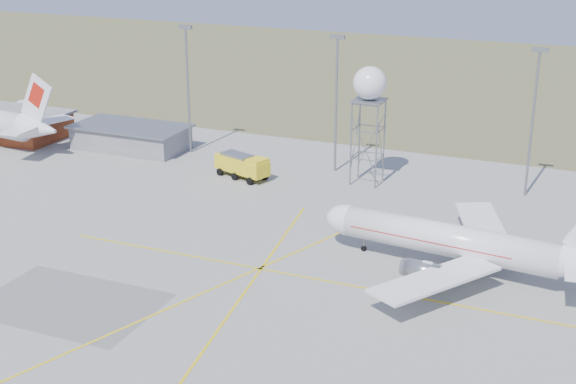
% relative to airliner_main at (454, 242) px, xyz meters
% --- Properties ---
extents(grass_strip, '(400.00, 120.00, 0.03)m').
position_rel_airliner_main_xyz_m(grass_strip, '(-13.88, 102.01, -3.37)').
color(grass_strip, '#515B32').
rests_on(grass_strip, ground).
extents(building_grey, '(19.00, 10.00, 3.90)m').
position_rel_airliner_main_xyz_m(building_grey, '(-58.88, 26.01, -1.41)').
color(building_grey, gray).
rests_on(building_grey, ground).
extents(mast_a, '(2.20, 0.50, 20.50)m').
position_rel_airliner_main_xyz_m(mast_a, '(-48.88, 28.01, 8.68)').
color(mast_a, gray).
rests_on(mast_a, ground).
extents(mast_b, '(2.20, 0.50, 20.50)m').
position_rel_airliner_main_xyz_m(mast_b, '(-23.88, 28.01, 8.68)').
color(mast_b, gray).
rests_on(mast_b, ground).
extents(mast_c, '(2.20, 0.50, 20.50)m').
position_rel_airliner_main_xyz_m(mast_c, '(4.12, 28.01, 8.68)').
color(mast_c, gray).
rests_on(mast_c, ground).
extents(airliner_main, '(32.47, 31.41, 11.05)m').
position_rel_airliner_main_xyz_m(airliner_main, '(0.00, 0.00, 0.00)').
color(airliner_main, white).
rests_on(airliner_main, ground).
extents(radar_tower, '(4.70, 4.70, 17.00)m').
position_rel_airliner_main_xyz_m(radar_tower, '(-17.79, 24.62, 6.16)').
color(radar_tower, gray).
rests_on(radar_tower, ground).
extents(fire_truck, '(9.35, 5.80, 3.55)m').
position_rel_airliner_main_xyz_m(fire_truck, '(-35.17, 19.60, -1.68)').
color(fire_truck, yellow).
rests_on(fire_truck, ground).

